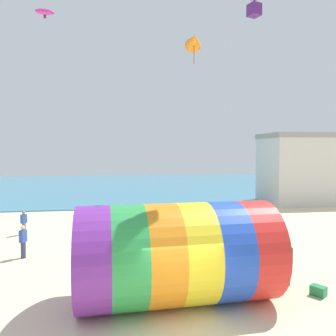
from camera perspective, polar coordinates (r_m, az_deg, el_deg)
The scene contains 11 objects.
ground_plane at distance 10.63m, azimuth 3.33°, elevation -27.21°, with size 120.00×120.00×0.00m, color beige.
sea at distance 50.07m, azimuth -6.20°, elevation -3.03°, with size 120.00×40.00×0.10m, color teal.
giant_inflatable_tube at distance 11.84m, azimuth 1.58°, elevation -14.64°, with size 7.00×3.86×3.52m.
kite_handler at distance 14.31m, azimuth 20.04°, elevation -15.19°, with size 0.37×0.24×1.78m.
kite_orange_delta at distance 14.50m, azimuth 4.56°, elevation 21.26°, with size 0.75×0.91×1.37m.
kite_magenta_parafoil at distance 25.91m, azimuth -20.67°, elevation 24.11°, with size 1.32×0.72×0.70m.
kite_purple_box at distance 15.04m, azimuth 14.81°, elevation 26.30°, with size 0.56×0.56×1.26m.
bystander_near_water at distance 22.98m, azimuth -23.81°, elevation -8.73°, with size 0.38×0.42×1.52m.
bystander_mid_beach at distance 18.17m, azimuth -23.92°, elevation -11.62°, with size 0.33×0.41×1.64m.
promenade_building at distance 37.33m, azimuth 25.33°, elevation -0.00°, with size 12.48×5.39×7.08m.
cooler_box at distance 14.05m, azimuth 24.72°, elevation -18.85°, with size 0.52×0.36×0.36m, color #268C4C.
Camera 1 is at (-1.88, -8.98, 5.36)m, focal length 35.00 mm.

